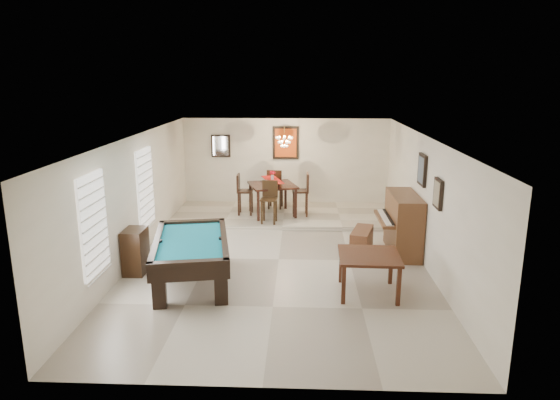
# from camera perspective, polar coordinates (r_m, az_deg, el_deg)

# --- Properties ---
(ground_plane) EXTENTS (6.00, 9.00, 0.02)m
(ground_plane) POSITION_cam_1_polar(r_m,az_deg,el_deg) (10.67, -0.14, -6.84)
(ground_plane) COLOR beige
(wall_back) EXTENTS (6.00, 0.04, 2.60)m
(wall_back) POSITION_cam_1_polar(r_m,az_deg,el_deg) (14.69, 0.66, 4.25)
(wall_back) COLOR silver
(wall_back) RESTS_ON ground_plane
(wall_front) EXTENTS (6.00, 0.04, 2.60)m
(wall_front) POSITION_cam_1_polar(r_m,az_deg,el_deg) (6.02, -2.12, -10.41)
(wall_front) COLOR silver
(wall_front) RESTS_ON ground_plane
(wall_left) EXTENTS (0.04, 9.00, 2.60)m
(wall_left) POSITION_cam_1_polar(r_m,az_deg,el_deg) (10.84, -16.20, 0.17)
(wall_left) COLOR silver
(wall_left) RESTS_ON ground_plane
(wall_right) EXTENTS (0.04, 9.00, 2.60)m
(wall_right) POSITION_cam_1_polar(r_m,az_deg,el_deg) (10.58, 16.31, -0.17)
(wall_right) COLOR silver
(wall_right) RESTS_ON ground_plane
(ceiling) EXTENTS (6.00, 9.00, 0.04)m
(ceiling) POSITION_cam_1_polar(r_m,az_deg,el_deg) (10.05, -0.15, 7.21)
(ceiling) COLOR white
(ceiling) RESTS_ON wall_back
(dining_step) EXTENTS (6.00, 2.50, 0.12)m
(dining_step) POSITION_cam_1_polar(r_m,az_deg,el_deg) (13.74, 0.48, -1.74)
(dining_step) COLOR beige
(dining_step) RESTS_ON ground_plane
(window_left_front) EXTENTS (0.06, 1.00, 1.70)m
(window_left_front) POSITION_cam_1_polar(r_m,az_deg,el_deg) (8.82, -20.52, -2.63)
(window_left_front) COLOR white
(window_left_front) RESTS_ON wall_left
(window_left_rear) EXTENTS (0.06, 1.00, 1.70)m
(window_left_rear) POSITION_cam_1_polar(r_m,az_deg,el_deg) (11.36, -15.14, 1.38)
(window_left_rear) COLOR white
(window_left_rear) RESTS_ON wall_left
(pool_table) EXTENTS (1.77, 2.67, 0.82)m
(pool_table) POSITION_cam_1_polar(r_m,az_deg,el_deg) (9.55, -10.06, -6.94)
(pool_table) COLOR black
(pool_table) RESTS_ON ground_plane
(square_table) EXTENTS (1.09, 1.09, 0.73)m
(square_table) POSITION_cam_1_polar(r_m,az_deg,el_deg) (9.10, 10.06, -8.32)
(square_table) COLOR #34170D
(square_table) RESTS_ON ground_plane
(upright_piano) EXTENTS (0.88, 1.57, 1.31)m
(upright_piano) POSITION_cam_1_polar(r_m,az_deg,el_deg) (11.17, 13.13, -2.66)
(upright_piano) COLOR brown
(upright_piano) RESTS_ON ground_plane
(piano_bench) EXTENTS (0.62, 1.02, 0.53)m
(piano_bench) POSITION_cam_1_polar(r_m,az_deg,el_deg) (11.12, 9.31, -4.66)
(piano_bench) COLOR brown
(piano_bench) RESTS_ON ground_plane
(apothecary_chest) EXTENTS (0.40, 0.59, 0.89)m
(apothecary_chest) POSITION_cam_1_polar(r_m,az_deg,el_deg) (10.23, -16.19, -5.64)
(apothecary_chest) COLOR black
(apothecary_chest) RESTS_ON ground_plane
(dining_table) EXTENTS (1.45, 1.45, 0.96)m
(dining_table) POSITION_cam_1_polar(r_m,az_deg,el_deg) (13.47, -0.86, 0.31)
(dining_table) COLOR black
(dining_table) RESTS_ON dining_step
(flower_vase) EXTENTS (0.19, 0.19, 0.26)m
(flower_vase) POSITION_cam_1_polar(r_m,az_deg,el_deg) (13.33, -0.87, 2.87)
(flower_vase) COLOR #B30F1D
(flower_vase) RESTS_ON dining_table
(dining_chair_south) EXTENTS (0.44, 0.44, 1.08)m
(dining_chair_south) POSITION_cam_1_polar(r_m,az_deg,el_deg) (12.69, -1.26, -0.27)
(dining_chair_south) COLOR black
(dining_chair_south) RESTS_ON dining_step
(dining_chair_north) EXTENTS (0.46, 0.46, 1.12)m
(dining_chair_north) POSITION_cam_1_polar(r_m,az_deg,el_deg) (14.14, -0.54, 1.31)
(dining_chair_north) COLOR black
(dining_chair_north) RESTS_ON dining_step
(dining_chair_west) EXTENTS (0.41, 0.41, 1.10)m
(dining_chair_west) POSITION_cam_1_polar(r_m,az_deg,el_deg) (13.52, -4.00, 0.65)
(dining_chair_west) COLOR black
(dining_chair_west) RESTS_ON dining_step
(dining_chair_east) EXTENTS (0.45, 0.45, 1.16)m
(dining_chair_east) POSITION_cam_1_polar(r_m,az_deg,el_deg) (13.38, 2.32, 0.66)
(dining_chair_east) COLOR black
(dining_chair_east) RESTS_ON dining_step
(chandelier) EXTENTS (0.44, 0.44, 0.60)m
(chandelier) POSITION_cam_1_polar(r_m,az_deg,el_deg) (13.27, 0.49, 7.13)
(chandelier) COLOR #FFE5B2
(chandelier) RESTS_ON ceiling
(back_painting) EXTENTS (0.75, 0.06, 0.95)m
(back_painting) POSITION_cam_1_polar(r_m,az_deg,el_deg) (14.56, 0.66, 6.56)
(back_painting) COLOR #D84C14
(back_painting) RESTS_ON wall_back
(back_mirror) EXTENTS (0.55, 0.06, 0.65)m
(back_mirror) POSITION_cam_1_polar(r_m,az_deg,el_deg) (14.75, -6.78, 6.17)
(back_mirror) COLOR white
(back_mirror) RESTS_ON wall_back
(right_picture_upper) EXTENTS (0.06, 0.55, 0.65)m
(right_picture_upper) POSITION_cam_1_polar(r_m,az_deg,el_deg) (10.73, 15.95, 3.33)
(right_picture_upper) COLOR slate
(right_picture_upper) RESTS_ON wall_right
(right_picture_lower) EXTENTS (0.06, 0.45, 0.55)m
(right_picture_lower) POSITION_cam_1_polar(r_m,az_deg,el_deg) (9.54, 17.62, 0.69)
(right_picture_lower) COLOR gray
(right_picture_lower) RESTS_ON wall_right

